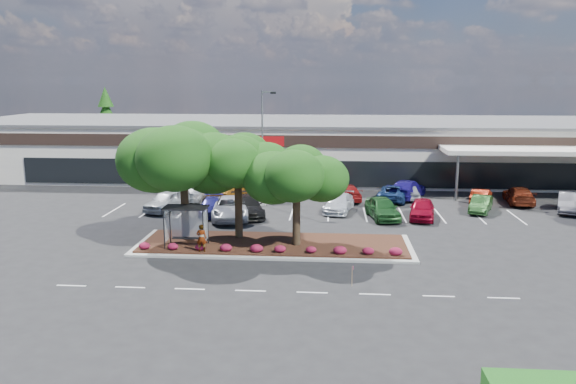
# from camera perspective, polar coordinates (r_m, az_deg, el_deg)

# --- Properties ---
(ground) EXTENTS (160.00, 160.00, 0.00)m
(ground) POSITION_cam_1_polar(r_m,az_deg,el_deg) (33.08, 1.32, -7.62)
(ground) COLOR black
(ground) RESTS_ON ground
(retail_store) EXTENTS (80.40, 25.20, 6.25)m
(retail_store) POSITION_cam_1_polar(r_m,az_deg,el_deg) (65.63, 3.02, 4.63)
(retail_store) COLOR silver
(retail_store) RESTS_ON ground
(landscape_island) EXTENTS (18.00, 6.00, 0.26)m
(landscape_island) POSITION_cam_1_polar(r_m,az_deg,el_deg) (37.00, -1.45, -5.36)
(landscape_island) COLOR #A0A09B
(landscape_island) RESTS_ON ground
(lane_markings) EXTENTS (33.12, 20.06, 0.01)m
(lane_markings) POSITION_cam_1_polar(r_m,az_deg,el_deg) (43.07, 1.89, -3.13)
(lane_markings) COLOR silver
(lane_markings) RESTS_ON ground
(shrub_row) EXTENTS (17.00, 0.80, 0.50)m
(shrub_row) POSITION_cam_1_polar(r_m,az_deg,el_deg) (34.89, -1.80, -5.73)
(shrub_row) COLOR maroon
(shrub_row) RESTS_ON landscape_island
(bus_shelter) EXTENTS (2.75, 1.55, 2.59)m
(bus_shelter) POSITION_cam_1_polar(r_m,az_deg,el_deg) (36.40, -10.29, -2.26)
(bus_shelter) COLOR black
(bus_shelter) RESTS_ON landscape_island
(island_tree_west) EXTENTS (7.20, 7.20, 7.89)m
(island_tree_west) POSITION_cam_1_polar(r_m,az_deg,el_deg) (37.61, -10.53, 1.12)
(island_tree_west) COLOR #0C350C
(island_tree_west) RESTS_ON landscape_island
(island_tree_mid) EXTENTS (6.60, 6.60, 7.32)m
(island_tree_mid) POSITION_cam_1_polar(r_m,az_deg,el_deg) (37.60, -5.08, 0.82)
(island_tree_mid) COLOR #0C350C
(island_tree_mid) RESTS_ON landscape_island
(island_tree_east) EXTENTS (5.80, 5.80, 6.50)m
(island_tree_east) POSITION_cam_1_polar(r_m,az_deg,el_deg) (35.76, 0.87, -0.34)
(island_tree_east) COLOR #0C350C
(island_tree_east) RESTS_ON landscape_island
(conifer_north_west) EXTENTS (4.40, 4.40, 10.00)m
(conifer_north_west) POSITION_cam_1_polar(r_m,az_deg,el_deg) (83.70, -17.93, 6.80)
(conifer_north_west) COLOR #0C350C
(conifer_north_west) RESTS_ON ground
(person_waiting) EXTENTS (0.65, 0.45, 1.74)m
(person_waiting) POSITION_cam_1_polar(r_m,az_deg,el_deg) (35.23, -8.78, -4.64)
(person_waiting) COLOR #594C47
(person_waiting) RESTS_ON landscape_island
(light_pole) EXTENTS (1.42, 0.71, 9.91)m
(light_pole) POSITION_cam_1_polar(r_m,az_deg,el_deg) (48.33, -2.48, 3.74)
(light_pole) COLOR #A0A09B
(light_pole) RESTS_ON ground
(survey_stake) EXTENTS (0.07, 0.14, 1.11)m
(survey_stake) POSITION_cam_1_polar(r_m,az_deg,el_deg) (30.06, 6.56, -8.22)
(survey_stake) COLOR #A47F55
(survey_stake) RESTS_ON ground
(car_0) EXTENTS (3.34, 5.24, 1.66)m
(car_0) POSITION_cam_1_polar(r_m,az_deg,el_deg) (47.99, -12.23, -0.88)
(car_0) COLOR #A1A8AC
(car_0) RESTS_ON ground
(car_1) EXTENTS (2.43, 4.79, 1.33)m
(car_1) POSITION_cam_1_polar(r_m,az_deg,el_deg) (45.97, -7.74, -1.46)
(car_1) COLOR navy
(car_1) RESTS_ON ground
(car_2) EXTENTS (3.68, 6.41, 1.68)m
(car_2) POSITION_cam_1_polar(r_m,az_deg,el_deg) (44.46, -5.87, -1.62)
(car_2) COLOR #AEB1BB
(car_2) RESTS_ON ground
(car_3) EXTENTS (3.79, 5.93, 1.60)m
(car_3) POSITION_cam_1_polar(r_m,az_deg,el_deg) (45.18, -4.17, -1.44)
(car_3) COLOR black
(car_3) RESTS_ON ground
(car_4) EXTENTS (2.95, 5.20, 1.42)m
(car_4) POSITION_cam_1_polar(r_m,az_deg,el_deg) (46.77, 5.20, -1.13)
(car_4) COLOR silver
(car_4) RESTS_ON ground
(car_5) EXTENTS (2.87, 5.26, 1.70)m
(car_5) POSITION_cam_1_polar(r_m,az_deg,el_deg) (44.79, 9.57, -1.61)
(car_5) COLOR #1B4B1E
(car_5) RESTS_ON ground
(car_6) EXTENTS (2.64, 4.87, 1.57)m
(car_6) POSITION_cam_1_polar(r_m,az_deg,el_deg) (45.37, 13.46, -1.68)
(car_6) COLOR maroon
(car_6) RESTS_ON ground
(car_7) EXTENTS (2.86, 4.36, 1.36)m
(car_7) POSITION_cam_1_polar(r_m,az_deg,el_deg) (49.00, 18.99, -1.17)
(car_7) COLOR #1D441A
(car_7) RESTS_ON ground
(car_8) EXTENTS (3.27, 5.02, 1.56)m
(car_8) POSITION_cam_1_polar(r_m,az_deg,el_deg) (51.91, 26.65, -0.97)
(car_8) COLOR #54545B
(car_8) RESTS_ON ground
(car_9) EXTENTS (3.74, 5.48, 1.47)m
(car_9) POSITION_cam_1_polar(r_m,az_deg,el_deg) (51.55, -8.77, -0.03)
(car_9) COLOR #9DA2A9
(car_9) RESTS_ON ground
(car_10) EXTENTS (2.88, 5.39, 1.69)m
(car_10) POSITION_cam_1_polar(r_m,az_deg,el_deg) (51.26, -6.07, 0.10)
(car_10) COLOR #81470C
(car_10) RESTS_ON ground
(car_11) EXTENTS (3.27, 5.20, 1.62)m
(car_11) POSITION_cam_1_polar(r_m,az_deg,el_deg) (51.76, -1.83, 0.23)
(car_11) COLOR silver
(car_11) RESTS_ON ground
(car_12) EXTENTS (2.88, 5.27, 1.45)m
(car_12) POSITION_cam_1_polar(r_m,az_deg,el_deg) (51.24, 6.01, -0.04)
(car_12) COLOR maroon
(car_12) RESTS_ON ground
(car_13) EXTENTS (3.45, 5.65, 1.46)m
(car_13) POSITION_cam_1_polar(r_m,az_deg,el_deg) (51.64, 10.61, -0.07)
(car_13) COLOR navy
(car_13) RESTS_ON ground
(car_14) EXTENTS (1.94, 4.43, 1.49)m
(car_14) POSITION_cam_1_polar(r_m,az_deg,el_deg) (52.55, 12.07, 0.08)
(car_14) COLOR #9B9EA5
(car_14) RESTS_ON ground
(car_15) EXTENTS (4.52, 6.33, 1.70)m
(car_15) POSITION_cam_1_polar(r_m,az_deg,el_deg) (52.93, 12.00, 0.28)
(car_15) COLOR navy
(car_15) RESTS_ON ground
(car_16) EXTENTS (2.86, 4.34, 1.35)m
(car_16) POSITION_cam_1_polar(r_m,az_deg,el_deg) (52.34, 19.01, -0.41)
(car_16) COLOR #99220D
(car_16) RESTS_ON ground
(car_17) EXTENTS (2.67, 5.37, 1.50)m
(car_17) POSITION_cam_1_polar(r_m,az_deg,el_deg) (53.56, 22.41, -0.32)
(car_17) COLOR #622110
(car_17) RESTS_ON ground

